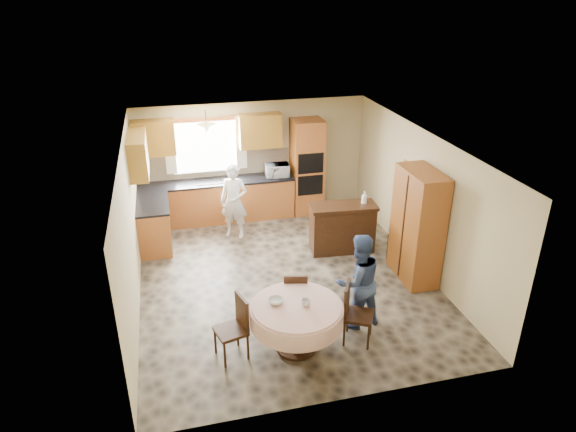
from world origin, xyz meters
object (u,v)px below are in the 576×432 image
at_px(oven_tower, 307,167).
at_px(cupboard, 417,226).
at_px(chair_back, 295,295).
at_px(person_dining, 358,281).
at_px(dining_table, 297,315).
at_px(person_sink, 234,201).
at_px(chair_left, 236,324).
at_px(sideboard, 342,229).
at_px(chair_right, 354,310).

distance_m(oven_tower, cupboard, 3.35).
relative_size(oven_tower, cupboard, 1.06).
relative_size(chair_back, person_dining, 0.57).
relative_size(oven_tower, chair_back, 2.46).
xyz_separation_m(dining_table, person_sink, (-0.31, 3.76, 0.19)).
bearing_deg(chair_back, cupboard, -149.25).
height_order(oven_tower, dining_table, oven_tower).
bearing_deg(dining_table, person_sink, 94.78).
bearing_deg(chair_left, sideboard, 120.92).
relative_size(dining_table, chair_back, 1.52).
xyz_separation_m(sideboard, person_dining, (-0.56, -2.28, 0.31)).
height_order(oven_tower, chair_back, oven_tower).
distance_m(chair_left, person_dining, 1.93).
relative_size(chair_right, person_dining, 0.62).
distance_m(oven_tower, chair_left, 5.09).
bearing_deg(person_sink, chair_right, -47.88).
distance_m(cupboard, chair_back, 2.53).
height_order(sideboard, person_dining, person_dining).
xyz_separation_m(cupboard, chair_left, (-3.36, -1.33, -0.48)).
distance_m(oven_tower, chair_right, 4.66).
height_order(chair_right, person_dining, person_dining).
height_order(chair_back, person_sink, person_sink).
distance_m(dining_table, person_sink, 3.77).
bearing_deg(sideboard, chair_left, -129.05).
bearing_deg(chair_right, chair_left, 115.19).
height_order(cupboard, person_sink, cupboard).
height_order(chair_back, chair_right, chair_right).
bearing_deg(cupboard, chair_left, -158.33).
relative_size(oven_tower, dining_table, 1.62).
relative_size(sideboard, dining_table, 0.97).
height_order(cupboard, person_dining, cupboard).
bearing_deg(chair_left, chair_back, 104.37).
height_order(chair_left, person_dining, person_dining).
distance_m(oven_tower, chair_back, 4.19).
relative_size(chair_left, chair_right, 1.00).
relative_size(chair_left, person_sink, 0.61).
distance_m(cupboard, dining_table, 2.91).
relative_size(oven_tower, person_dining, 1.40).
bearing_deg(sideboard, person_dining, -99.11).
height_order(sideboard, person_sink, person_sink).
bearing_deg(sideboard, cupboard, -48.74).
xyz_separation_m(chair_back, chair_right, (0.70, -0.65, 0.04)).
height_order(dining_table, person_sink, person_sink).
distance_m(cupboard, chair_left, 3.64).
height_order(oven_tower, sideboard, oven_tower).
bearing_deg(sideboard, oven_tower, 99.72).
relative_size(oven_tower, chair_right, 2.27).
bearing_deg(person_sink, chair_left, -73.38).
bearing_deg(oven_tower, chair_back, -108.07).
bearing_deg(chair_right, sideboard, 11.88).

